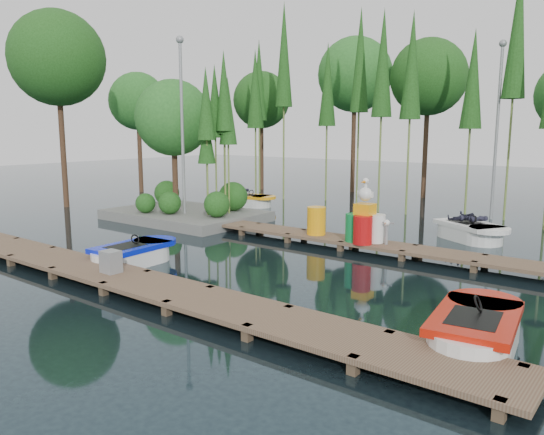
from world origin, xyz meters
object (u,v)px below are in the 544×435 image
Objects in this scene: boat_yellow_far at (249,201)px; yellow_barrel at (316,221)px; boat_blue at (133,255)px; drum_cluster at (364,224)px; utility_cabinet at (111,262)px; boat_red at (475,331)px; island at (184,142)px.

boat_yellow_far is 8.91m from yellow_barrel.
boat_blue is 1.40× the size of drum_cluster.
drum_cluster is at bearing 46.95° from boat_blue.
boat_blue is 5.15× the size of utility_cabinet.
boat_blue is at bearing -129.64° from drum_cluster.
utility_cabinet is 7.57m from drum_cluster.
boat_yellow_far reaches higher than utility_cabinet.
boat_yellow_far reaches higher than yellow_barrel.
boat_red reaches higher than utility_cabinet.
island is 3.40× the size of drum_cluster.
island reaches higher than yellow_barrel.
boat_red is at bearing -38.49° from yellow_barrel.
drum_cluster is at bearing -6.02° from island.
boat_yellow_far is at bearing 91.93° from island.
boat_yellow_far is 10.55m from drum_cluster.
boat_yellow_far is at bearing 110.53° from boat_blue.
island is 2.20× the size of boat_red.
yellow_barrel is 1.86m from drum_cluster.
island is at bearing 173.98° from drum_cluster.
drum_cluster is (3.22, 6.85, 0.31)m from utility_cabinet.
yellow_barrel reaches higher than boat_red.
utility_cabinet is at bearing -56.44° from boat_blue.
utility_cabinet reaches higher than boat_blue.
island is 2.44× the size of boat_blue.
yellow_barrel is at bearing -22.64° from boat_yellow_far.
island is 15.50m from boat_red.
boat_yellow_far is (-4.71, 10.60, 0.02)m from boat_blue.
boat_yellow_far reaches higher than boat_blue.
drum_cluster is (4.39, 5.29, 0.62)m from boat_blue.
boat_yellow_far is 13.51m from utility_cabinet.
boat_yellow_far is at bearing 144.55° from yellow_barrel.
utility_cabinet is at bearing -115.16° from drum_cluster.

